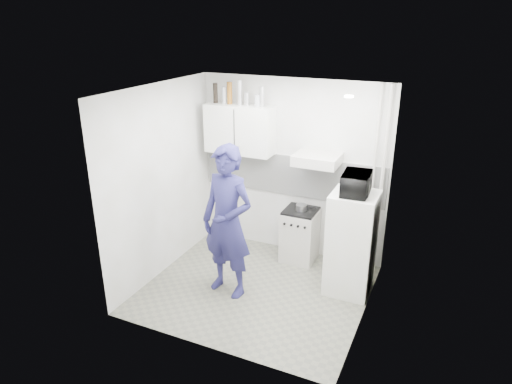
% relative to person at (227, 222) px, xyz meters
% --- Properties ---
extents(floor, '(2.80, 2.80, 0.00)m').
position_rel_person_xyz_m(floor, '(0.32, 0.17, -0.98)').
color(floor, '#5F5F53').
rests_on(floor, ground).
extents(ceiling, '(2.80, 2.80, 0.00)m').
position_rel_person_xyz_m(ceiling, '(0.32, 0.17, 1.62)').
color(ceiling, white).
rests_on(ceiling, wall_back).
extents(wall_back, '(2.80, 0.00, 2.80)m').
position_rel_person_xyz_m(wall_back, '(0.32, 1.42, 0.32)').
color(wall_back, white).
rests_on(wall_back, floor).
extents(wall_left, '(0.00, 2.60, 2.60)m').
position_rel_person_xyz_m(wall_left, '(-1.08, 0.17, 0.32)').
color(wall_left, white).
rests_on(wall_left, floor).
extents(wall_right, '(0.00, 2.60, 2.60)m').
position_rel_person_xyz_m(wall_right, '(1.72, 0.17, 0.32)').
color(wall_right, white).
rests_on(wall_right, floor).
extents(person, '(0.78, 0.58, 1.97)m').
position_rel_person_xyz_m(person, '(0.00, 0.00, 0.00)').
color(person, navy).
rests_on(person, floor).
extents(stove, '(0.48, 0.48, 0.76)m').
position_rel_person_xyz_m(stove, '(0.56, 1.17, -0.60)').
color(stove, beige).
rests_on(stove, floor).
extents(fridge, '(0.56, 0.56, 1.36)m').
position_rel_person_xyz_m(fridge, '(1.42, 0.66, -0.31)').
color(fridge, white).
rests_on(fridge, floor).
extents(stove_top, '(0.46, 0.46, 0.03)m').
position_rel_person_xyz_m(stove_top, '(0.56, 1.17, -0.21)').
color(stove_top, black).
rests_on(stove_top, stove).
extents(saucepan, '(0.16, 0.16, 0.09)m').
position_rel_person_xyz_m(saucepan, '(0.57, 1.16, -0.15)').
color(saucepan, silver).
rests_on(saucepan, stove_top).
extents(microwave, '(0.50, 0.36, 0.26)m').
position_rel_person_xyz_m(microwave, '(1.42, 0.66, 0.51)').
color(microwave, black).
rests_on(microwave, fridge).
extents(bottle_a, '(0.07, 0.07, 0.28)m').
position_rel_person_xyz_m(bottle_a, '(-0.82, 1.24, 1.36)').
color(bottle_a, black).
rests_on(bottle_a, upper_cabinet).
extents(bottle_b, '(0.06, 0.06, 0.24)m').
position_rel_person_xyz_m(bottle_b, '(-0.67, 1.24, 1.33)').
color(bottle_b, '#B2B7BC').
rests_on(bottle_b, upper_cabinet).
extents(bottle_c, '(0.07, 0.07, 0.31)m').
position_rel_person_xyz_m(bottle_c, '(-0.59, 1.24, 1.37)').
color(bottle_c, brown).
rests_on(bottle_c, upper_cabinet).
extents(bottle_d, '(0.08, 0.08, 0.34)m').
position_rel_person_xyz_m(bottle_d, '(-0.43, 1.24, 1.39)').
color(bottle_d, silver).
rests_on(bottle_d, upper_cabinet).
extents(canister_a, '(0.07, 0.07, 0.19)m').
position_rel_person_xyz_m(canister_a, '(-0.32, 1.24, 1.31)').
color(canister_a, silver).
rests_on(canister_a, upper_cabinet).
extents(canister_b, '(0.09, 0.09, 0.16)m').
position_rel_person_xyz_m(canister_b, '(-0.15, 1.24, 1.30)').
color(canister_b, '#B2B7BC').
rests_on(canister_b, upper_cabinet).
extents(bottle_e, '(0.07, 0.07, 0.28)m').
position_rel_person_xyz_m(bottle_e, '(-0.09, 1.24, 1.35)').
color(bottle_e, silver).
rests_on(bottle_e, upper_cabinet).
extents(upper_cabinet, '(1.00, 0.35, 0.70)m').
position_rel_person_xyz_m(upper_cabinet, '(-0.43, 1.24, 0.87)').
color(upper_cabinet, white).
rests_on(upper_cabinet, wall_back).
extents(range_hood, '(0.60, 0.50, 0.14)m').
position_rel_person_xyz_m(range_hood, '(0.77, 1.17, 0.59)').
color(range_hood, beige).
rests_on(range_hood, wall_back).
extents(backsplash, '(2.74, 0.03, 0.60)m').
position_rel_person_xyz_m(backsplash, '(0.32, 1.40, 0.22)').
color(backsplash, white).
rests_on(backsplash, wall_back).
extents(pipe_a, '(0.05, 0.05, 2.60)m').
position_rel_person_xyz_m(pipe_a, '(1.62, 1.34, 0.32)').
color(pipe_a, beige).
rests_on(pipe_a, floor).
extents(pipe_b, '(0.04, 0.04, 2.60)m').
position_rel_person_xyz_m(pipe_b, '(1.50, 1.34, 0.32)').
color(pipe_b, beige).
rests_on(pipe_b, floor).
extents(ceiling_spot_fixture, '(0.10, 0.10, 0.02)m').
position_rel_person_xyz_m(ceiling_spot_fixture, '(1.32, 0.37, 1.59)').
color(ceiling_spot_fixture, white).
rests_on(ceiling_spot_fixture, ceiling).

